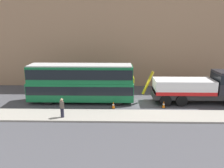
# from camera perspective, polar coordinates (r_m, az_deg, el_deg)

# --- Properties ---
(ground_plane) EXTENTS (120.00, 120.00, 0.00)m
(ground_plane) POSITION_cam_1_polar(r_m,az_deg,el_deg) (24.79, 7.55, -4.43)
(ground_plane) COLOR #424247
(near_kerb) EXTENTS (60.00, 2.80, 0.15)m
(near_kerb) POSITION_cam_1_polar(r_m,az_deg,el_deg) (20.85, 8.79, -7.90)
(near_kerb) COLOR gray
(near_kerb) RESTS_ON ground_plane
(building_facade) EXTENTS (60.00, 1.50, 16.00)m
(building_facade) POSITION_cam_1_polar(r_m,az_deg,el_deg) (30.83, 6.55, 14.46)
(building_facade) COLOR #9E7A5B
(building_facade) RESTS_ON ground_plane
(recovery_tow_truck) EXTENTS (10.14, 2.67, 3.67)m
(recovery_tow_truck) POSITION_cam_1_polar(r_m,az_deg,el_deg) (25.51, 21.25, -0.63)
(recovery_tow_truck) COLOR #2D2D2D
(recovery_tow_truck) RESTS_ON ground_plane
(double_decker_bus) EXTENTS (11.06, 2.58, 4.06)m
(double_decker_bus) POSITION_cam_1_polar(r_m,az_deg,el_deg) (24.15, -7.79, 0.57)
(double_decker_bus) COLOR #146B38
(double_decker_bus) RESTS_ON ground_plane
(pedestrian_onlooker) EXTENTS (0.43, 0.48, 1.71)m
(pedestrian_onlooker) POSITION_cam_1_polar(r_m,az_deg,el_deg) (20.33, -12.39, -5.91)
(pedestrian_onlooker) COLOR #232333
(pedestrian_onlooker) RESTS_ON near_kerb
(traffic_cone_near_bus) EXTENTS (0.36, 0.36, 0.72)m
(traffic_cone_near_bus) POSITION_cam_1_polar(r_m,az_deg,el_deg) (22.52, 0.34, -5.31)
(traffic_cone_near_bus) COLOR orange
(traffic_cone_near_bus) RESTS_ON ground_plane
(traffic_cone_midway) EXTENTS (0.36, 0.36, 0.72)m
(traffic_cone_midway) POSITION_cam_1_polar(r_m,az_deg,el_deg) (23.21, 12.80, -5.08)
(traffic_cone_midway) COLOR orange
(traffic_cone_midway) RESTS_ON ground_plane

